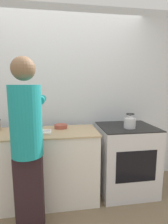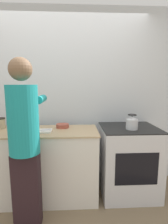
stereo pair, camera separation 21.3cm
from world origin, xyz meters
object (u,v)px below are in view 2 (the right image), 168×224
(oven, at_px, (128,160))
(person, at_px, (25,138))
(canister_jar, at_px, (0,123))
(kettle, at_px, (132,123))
(knife, at_px, (41,130))
(bowl_prep, at_px, (63,126))
(cutting_board, at_px, (38,131))

(oven, xyz_separation_m, person, (-1.24, -0.52, 0.50))
(oven, height_order, canister_jar, canister_jar)
(oven, distance_m, kettle, 0.56)
(oven, relative_size, person, 0.53)
(canister_jar, bearing_deg, oven, -2.89)
(knife, relative_size, bowl_prep, 1.37)
(bowl_prep, height_order, canister_jar, canister_jar)
(knife, distance_m, bowl_prep, 0.33)
(person, bearing_deg, canister_jar, 128.64)
(canister_jar, bearing_deg, person, -51.36)
(oven, distance_m, bowl_prep, 1.02)
(canister_jar, bearing_deg, kettle, -6.07)
(person, relative_size, canister_jar, 12.31)
(person, xyz_separation_m, kettle, (1.24, 0.43, 0.05))
(kettle, distance_m, bowl_prep, 0.92)
(person, xyz_separation_m, cutting_board, (0.04, 0.42, -0.04))
(bowl_prep, xyz_separation_m, canister_jar, (-0.82, -0.00, 0.05))
(kettle, bearing_deg, person, -160.94)
(person, height_order, knife, person)
(knife, relative_size, canister_jar, 1.66)
(oven, xyz_separation_m, cutting_board, (-1.19, -0.11, 0.46))
(bowl_prep, bearing_deg, canister_jar, -179.99)
(person, distance_m, kettle, 1.31)
(oven, xyz_separation_m, knife, (-1.15, -0.12, 0.47))
(oven, height_order, person, person)
(oven, distance_m, canister_jar, 1.81)
(cutting_board, bearing_deg, person, -96.15)
(cutting_board, height_order, knife, knife)
(kettle, height_order, canister_jar, kettle)
(knife, relative_size, kettle, 1.24)
(oven, xyz_separation_m, canister_jar, (-1.73, 0.09, 0.52))
(kettle, height_order, bowl_prep, kettle)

